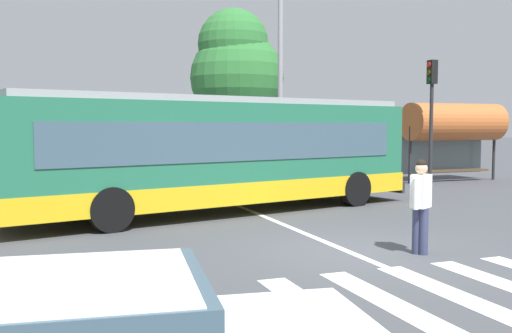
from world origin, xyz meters
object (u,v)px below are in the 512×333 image
at_px(parked_car_charcoal, 171,159).
at_px(parked_car_silver, 281,158).
at_px(traffic_light_far_corner, 431,102).
at_px(background_tree_right, 236,68).
at_px(city_transit_bus, 219,153).
at_px(parked_car_teal, 231,159).
at_px(bus_stop_shelter, 454,123).
at_px(pedestrian_crossing_street, 421,201).
at_px(twin_arm_street_lamp, 280,37).
at_px(parked_car_white, 113,161).

xyz_separation_m(parked_car_charcoal, parked_car_silver, (5.38, -0.31, 0.00)).
relative_size(traffic_light_far_corner, background_tree_right, 0.59).
height_order(city_transit_bus, parked_car_charcoal, city_transit_bus).
relative_size(parked_car_teal, background_tree_right, 0.55).
distance_m(city_transit_bus, bus_stop_shelter, 12.62).
bearing_deg(traffic_light_far_corner, pedestrian_crossing_street, -127.79).
height_order(pedestrian_crossing_street, parked_car_silver, pedestrian_crossing_street).
relative_size(bus_stop_shelter, twin_arm_street_lamp, 0.46).
bearing_deg(parked_car_charcoal, twin_arm_street_lamp, -55.62).
distance_m(parked_car_charcoal, bus_stop_shelter, 12.56).
bearing_deg(parked_car_silver, pedestrian_crossing_street, -104.44).
xyz_separation_m(parked_car_white, parked_car_silver, (8.07, 0.26, 0.00)).
height_order(parked_car_charcoal, bus_stop_shelter, bus_stop_shelter).
relative_size(pedestrian_crossing_street, traffic_light_far_corner, 0.36).
relative_size(city_transit_bus, traffic_light_far_corner, 2.48).
xyz_separation_m(pedestrian_crossing_street, parked_car_charcoal, (-0.93, 17.59, -0.20)).
height_order(parked_car_charcoal, background_tree_right, background_tree_right).
height_order(parked_car_silver, bus_stop_shelter, bus_stop_shelter).
bearing_deg(parked_car_teal, bus_stop_shelter, -39.03).
bearing_deg(background_tree_right, city_transit_bus, -109.99).
bearing_deg(parked_car_teal, background_tree_right, 64.67).
bearing_deg(pedestrian_crossing_street, parked_car_teal, 83.81).
height_order(city_transit_bus, pedestrian_crossing_street, city_transit_bus).
xyz_separation_m(city_transit_bus, pedestrian_crossing_street, (1.97, -6.10, -0.62)).
relative_size(bus_stop_shelter, background_tree_right, 0.53).
distance_m(parked_car_white, traffic_light_far_corner, 13.55).
bearing_deg(pedestrian_crossing_street, bus_stop_shelter, 48.79).
height_order(traffic_light_far_corner, background_tree_right, background_tree_right).
distance_m(parked_car_white, bus_stop_shelter, 14.64).
distance_m(pedestrian_crossing_street, twin_arm_street_lamp, 13.74).
distance_m(city_transit_bus, parked_car_white, 11.07).
xyz_separation_m(parked_car_silver, background_tree_right, (-1.64, 1.97, 4.47)).
bearing_deg(parked_car_white, city_transit_bus, -81.44).
bearing_deg(pedestrian_crossing_street, parked_car_white, 102.01).
bearing_deg(bus_stop_shelter, twin_arm_street_lamp, 167.29).
bearing_deg(parked_car_teal, twin_arm_street_lamp, -82.61).
bearing_deg(parked_car_silver, twin_arm_street_lamp, -112.83).
xyz_separation_m(pedestrian_crossing_street, twin_arm_street_lamp, (2.48, 12.60, 4.87)).
bearing_deg(parked_car_charcoal, pedestrian_crossing_street, -86.96).
height_order(parked_car_silver, background_tree_right, background_tree_right).
distance_m(traffic_light_far_corner, twin_arm_street_lamp, 6.38).
distance_m(parked_car_charcoal, parked_car_silver, 5.39).
relative_size(parked_car_charcoal, parked_car_teal, 0.99).
relative_size(parked_car_teal, traffic_light_far_corner, 0.95).
distance_m(parked_car_white, parked_car_teal, 5.50).
xyz_separation_m(city_transit_bus, twin_arm_street_lamp, (4.46, 6.50, 4.25)).
relative_size(pedestrian_crossing_street, parked_car_silver, 0.38).
distance_m(parked_car_charcoal, background_tree_right, 6.06).
bearing_deg(traffic_light_far_corner, bus_stop_shelter, 31.32).
bearing_deg(twin_arm_street_lamp, traffic_light_far_corner, -29.71).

